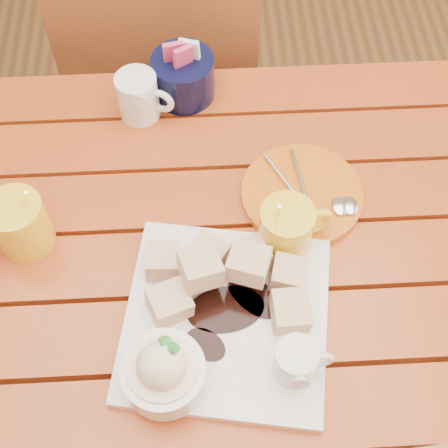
{
  "coord_description": "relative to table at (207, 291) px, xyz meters",
  "views": [
    {
      "loc": [
        0.0,
        -0.45,
        1.57
      ],
      "look_at": [
        0.03,
        0.02,
        0.82
      ],
      "focal_mm": 50.0,
      "sensor_mm": 36.0,
      "label": 1
    }
  ],
  "objects": [
    {
      "name": "cream_pitcher",
      "position": [
        -0.1,
        0.3,
        0.15
      ],
      "size": [
        0.1,
        0.09,
        0.09
      ],
      "rotation": [
        0.0,
        0.0,
        -0.38
      ],
      "color": "white",
      "rests_on": "table"
    },
    {
      "name": "table",
      "position": [
        0.0,
        0.0,
        0.0
      ],
      "size": [
        1.2,
        0.79,
        0.75
      ],
      "color": "#983713",
      "rests_on": "ground"
    },
    {
      "name": "orange_saucer",
      "position": [
        0.16,
        0.11,
        0.11
      ],
      "size": [
        0.19,
        0.19,
        0.02
      ],
      "rotation": [
        0.0,
        0.0,
        0.27
      ],
      "color": "#D46112",
      "rests_on": "table"
    },
    {
      "name": "coffee_mug_left",
      "position": [
        -0.27,
        0.05,
        0.16
      ],
      "size": [
        0.11,
        0.08,
        0.14
      ],
      "rotation": [
        0.0,
        0.0,
        0.43
      ],
      "color": "yellow",
      "rests_on": "table"
    },
    {
      "name": "sugar_caddy",
      "position": [
        -0.02,
        0.34,
        0.15
      ],
      "size": [
        0.11,
        0.11,
        0.12
      ],
      "color": "black",
      "rests_on": "table"
    },
    {
      "name": "dessert_plate",
      "position": [
        0.01,
        -0.12,
        0.14
      ],
      "size": [
        0.32,
        0.32,
        0.11
      ],
      "rotation": [
        0.0,
        0.0,
        -0.17
      ],
      "color": "white",
      "rests_on": "table"
    },
    {
      "name": "ground",
      "position": [
        0.0,
        -0.0,
        -0.64
      ],
      "size": [
        5.0,
        5.0,
        0.0
      ],
      "primitive_type": "plane",
      "color": "brown",
      "rests_on": "ground"
    },
    {
      "name": "coffee_mug_right",
      "position": [
        0.12,
        0.02,
        0.15
      ],
      "size": [
        0.11,
        0.08,
        0.13
      ],
      "rotation": [
        0.0,
        0.0,
        0.26
      ],
      "color": "yellow",
      "rests_on": "table"
    },
    {
      "name": "chair_far",
      "position": [
        -0.07,
        0.6,
        -0.17
      ],
      "size": [
        0.43,
        0.43,
        0.85
      ],
      "rotation": [
        0.0,
        0.0,
        3.07
      ],
      "color": "brown",
      "rests_on": "ground"
    }
  ]
}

